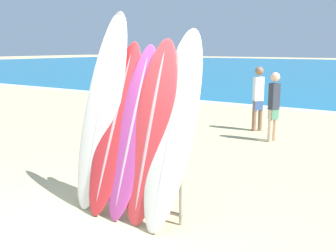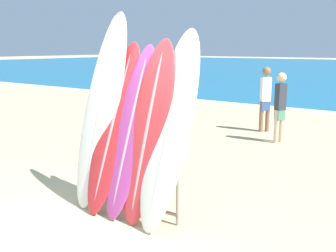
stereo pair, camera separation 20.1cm
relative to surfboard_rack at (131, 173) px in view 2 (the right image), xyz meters
The scene contains 9 objects.
ground_plane 0.72m from the surfboard_rack, 99.82° to the right, with size 160.00×160.00×0.00m, color tan.
surfboard_rack is the anchor object (origin of this frame).
surfboard_slot_0 0.96m from the surfboard_rack, behind, with size 0.59×0.90×2.57m.
surfboard_slot_1 0.64m from the surfboard_rack, behind, with size 0.54×0.94×2.17m.
surfboard_slot_2 0.55m from the surfboard_rack, 45.22° to the left, with size 0.49×0.87×2.13m.
surfboard_slot_3 0.65m from the surfboard_rack, ahead, with size 0.58×0.80×2.20m.
surfboard_slot_4 0.87m from the surfboard_rack, ahead, with size 0.57×0.96×2.32m.
person_near_water 4.76m from the surfboard_rack, 87.79° to the left, with size 0.22×0.26×1.55m.
person_mid_beach 5.69m from the surfboard_rack, 95.36° to the left, with size 0.27×0.27×1.61m.
Camera 2 is at (3.26, -3.10, 2.08)m, focal length 42.00 mm.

